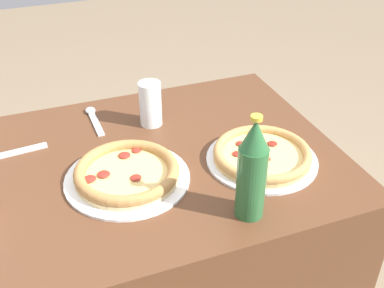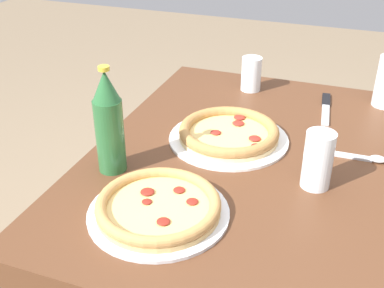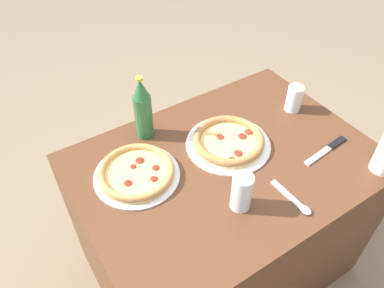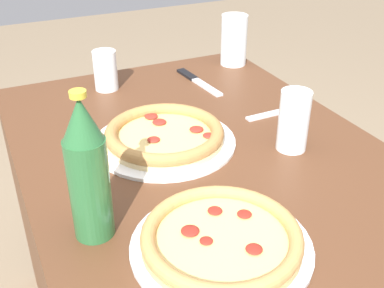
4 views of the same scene
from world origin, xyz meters
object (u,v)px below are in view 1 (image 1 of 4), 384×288
at_px(glass_red_wine, 150,105).
at_px(pizza_margherita, 262,155).
at_px(pizza_salami, 127,174).
at_px(beer_bottle, 252,170).
at_px(spoon, 93,117).
at_px(knife, 2,156).

bearing_deg(glass_red_wine, pizza_margherita, -52.92).
height_order(pizza_salami, glass_red_wine, glass_red_wine).
distance_m(glass_red_wine, beer_bottle, 0.50).
relative_size(pizza_salami, glass_red_wine, 2.35).
bearing_deg(pizza_salami, spoon, 93.58).
relative_size(pizza_margherita, glass_red_wine, 2.20).
bearing_deg(pizza_margherita, glass_red_wine, 127.08).
xyz_separation_m(beer_bottle, knife, (-0.54, 0.46, -0.12)).
relative_size(pizza_margherita, beer_bottle, 1.14).
distance_m(beer_bottle, spoon, 0.65).
bearing_deg(beer_bottle, glass_red_wine, 101.47).
bearing_deg(glass_red_wine, beer_bottle, -78.53).
relative_size(knife, spoon, 1.29).
height_order(beer_bottle, spoon, beer_bottle).
bearing_deg(spoon, knife, -156.51).
bearing_deg(spoon, pizza_salami, -86.42).
xyz_separation_m(glass_red_wine, beer_bottle, (0.10, -0.48, 0.06)).
relative_size(beer_bottle, spoon, 1.52).
bearing_deg(beer_bottle, knife, 139.84).
height_order(glass_red_wine, spoon, glass_red_wine).
bearing_deg(glass_red_wine, spoon, 149.07).
height_order(pizza_margherita, knife, pizza_margherita).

